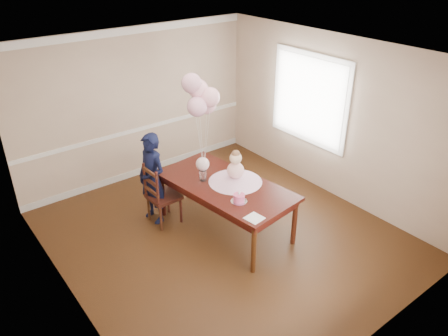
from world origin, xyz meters
TOP-DOWN VIEW (x-y plane):
  - floor at (0.00, 0.00)m, footprint 4.50×5.00m
  - ceiling at (0.00, 0.00)m, footprint 4.50×5.00m
  - wall_back at (0.00, 2.50)m, footprint 4.50×0.02m
  - wall_front at (0.00, -2.50)m, footprint 4.50×0.02m
  - wall_left at (-2.25, 0.00)m, footprint 0.02×5.00m
  - wall_right at (2.25, 0.00)m, footprint 0.02×5.00m
  - chair_rail_trim at (0.00, 2.49)m, footprint 4.50×0.02m
  - crown_molding at (0.00, 2.49)m, footprint 4.50×0.02m
  - baseboard_trim at (0.00, 2.49)m, footprint 4.50×0.02m
  - window_frame at (2.23, 0.50)m, footprint 0.02×1.66m
  - window_blinds at (2.21, 0.50)m, footprint 0.01×1.50m
  - dining_table_top at (0.13, 0.13)m, footprint 1.30×2.20m
  - table_apron at (0.13, 0.13)m, footprint 1.18×2.08m
  - table_leg_fl at (-0.18, -0.88)m, footprint 0.08×0.08m
  - table_leg_fr at (0.69, -0.77)m, footprint 0.08×0.08m
  - table_leg_bl at (-0.42, 1.03)m, footprint 0.08×0.08m
  - table_leg_br at (0.45, 1.14)m, footprint 0.08×0.08m
  - baby_skirt at (0.29, 0.10)m, footprint 0.89×0.89m
  - baby_torso at (0.29, 0.10)m, footprint 0.25×0.25m
  - baby_head at (0.29, 0.10)m, footprint 0.18×0.18m
  - baby_hair at (0.29, 0.10)m, footprint 0.13×0.13m
  - cake_platter at (-0.02, -0.36)m, footprint 0.26×0.26m
  - birthday_cake at (-0.02, -0.36)m, footprint 0.17×0.17m
  - cake_flower_a at (-0.02, -0.36)m, footprint 0.03×0.03m
  - cake_flower_b at (0.01, -0.34)m, footprint 0.03×0.03m
  - rose_vase_near at (-0.06, 0.42)m, footprint 0.12×0.12m
  - roses_near at (-0.06, 0.42)m, footprint 0.20×0.20m
  - napkin at (-0.12, -0.79)m, footprint 0.23×0.23m
  - balloon_weight at (0.16, 0.71)m, footprint 0.05×0.05m
  - balloon_a at (0.06, 0.70)m, footprint 0.29×0.29m
  - balloon_b at (0.27, 0.67)m, footprint 0.29×0.29m
  - balloon_c at (0.17, 0.82)m, footprint 0.29×0.29m
  - balloon_d at (0.06, 0.83)m, footprint 0.29×0.29m
  - balloon_e at (0.31, 0.82)m, footprint 0.29×0.29m
  - balloon_ribbon_a at (0.11, 0.71)m, footprint 0.10×0.02m
  - balloon_ribbon_b at (0.22, 0.69)m, footprint 0.11×0.04m
  - balloon_ribbon_c at (0.17, 0.77)m, footprint 0.01×0.10m
  - balloon_ribbon_d at (0.11, 0.77)m, footprint 0.10×0.10m
  - balloon_ribbon_e at (0.24, 0.76)m, footprint 0.14×0.09m
  - dining_chair_seat at (-0.50, 0.86)m, footprint 0.45×0.45m
  - chair_leg_fl at (-0.67, 0.68)m, footprint 0.04×0.04m
  - chair_leg_fr at (-0.31, 0.68)m, footprint 0.04×0.04m
  - chair_leg_bl at (-0.68, 1.04)m, footprint 0.04×0.04m
  - chair_leg_br at (-0.32, 1.04)m, footprint 0.04×0.04m
  - chair_back_post_l at (-0.69, 0.67)m, footprint 0.04×0.04m
  - chair_back_post_r at (-0.70, 1.03)m, footprint 0.04×0.04m
  - chair_slat_low at (-0.70, 0.85)m, footprint 0.04×0.40m
  - chair_slat_mid at (-0.70, 0.85)m, footprint 0.04×0.40m
  - chair_slat_top at (-0.70, 0.85)m, footprint 0.04×0.40m
  - woman at (-0.59, 1.02)m, footprint 0.43×0.58m

SIDE VIEW (x-z plane):
  - floor at x=0.00m, z-range 0.00..0.00m
  - baseboard_trim at x=0.00m, z-range 0.00..0.12m
  - chair_leg_fl at x=-0.67m, z-range 0.00..0.43m
  - chair_leg_fr at x=-0.31m, z-range 0.00..0.43m
  - chair_leg_bl at x=-0.68m, z-range 0.00..0.43m
  - chair_leg_br at x=-0.32m, z-range 0.00..0.43m
  - table_leg_fl at x=-0.18m, z-range 0.00..0.73m
  - table_leg_fr at x=0.69m, z-range 0.00..0.73m
  - table_leg_bl at x=-0.42m, z-range 0.00..0.73m
  - table_leg_br at x=0.45m, z-range 0.00..0.73m
  - dining_chair_seat at x=-0.50m, z-range 0.43..0.48m
  - chair_slat_low at x=-0.70m, z-range 0.60..0.65m
  - table_apron at x=0.13m, z-range 0.63..0.73m
  - woman at x=-0.59m, z-range 0.00..1.46m
  - chair_back_post_l at x=-0.69m, z-range 0.46..1.02m
  - chair_back_post_r at x=-0.70m, z-range 0.46..1.02m
  - dining_table_top at x=0.13m, z-range 0.73..0.78m
  - chair_slat_mid at x=-0.70m, z-range 0.76..0.81m
  - cake_platter at x=-0.02m, z-range 0.78..0.79m
  - napkin at x=-0.12m, z-range 0.78..0.79m
  - balloon_weight at x=0.16m, z-range 0.78..0.80m
  - baby_skirt at x=0.29m, z-range 0.78..0.89m
  - birthday_cake at x=-0.02m, z-range 0.79..0.90m
  - rose_vase_near at x=-0.06m, z-range 0.78..0.95m
  - chair_rail_trim at x=0.00m, z-range 0.86..0.94m
  - cake_flower_a at x=-0.02m, z-range 0.90..0.93m
  - cake_flower_b at x=0.01m, z-range 0.90..0.93m
  - chair_slat_top at x=-0.70m, z-range 0.92..0.97m
  - baby_torso at x=0.29m, z-range 0.85..1.10m
  - roses_near at x=-0.06m, z-range 0.95..1.15m
  - baby_head at x=0.29m, z-range 1.08..1.26m
  - balloon_ribbon_e at x=0.24m, z-range 0.80..1.61m
  - baby_hair at x=0.29m, z-range 1.17..1.29m
  - balloon_ribbon_a at x=0.11m, z-range 0.80..1.67m
  - balloon_ribbon_b at x=0.22m, z-range 0.80..1.77m
  - balloon_ribbon_c at x=0.17m, z-range 0.80..1.88m
  - wall_back at x=0.00m, z-range 0.00..2.70m
  - wall_front at x=0.00m, z-range 0.00..2.70m
  - wall_left at x=-2.25m, z-range 0.00..2.70m
  - wall_right at x=2.25m, z-range 0.00..2.70m
  - balloon_ribbon_d at x=0.11m, z-range 0.80..1.98m
  - window_frame at x=2.23m, z-range 0.77..2.33m
  - window_blinds at x=2.21m, z-range 0.85..2.25m
  - balloon_e at x=0.31m, z-range 1.63..1.92m
  - balloon_a at x=0.06m, z-range 1.68..1.97m
  - balloon_b at x=0.27m, z-range 1.78..2.08m
  - balloon_c at x=0.17m, z-range 1.89..2.18m
  - balloon_d at x=0.06m, z-range 1.99..2.29m
  - crown_molding at x=0.00m, z-range 2.57..2.69m
  - ceiling at x=0.00m, z-range 2.69..2.71m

